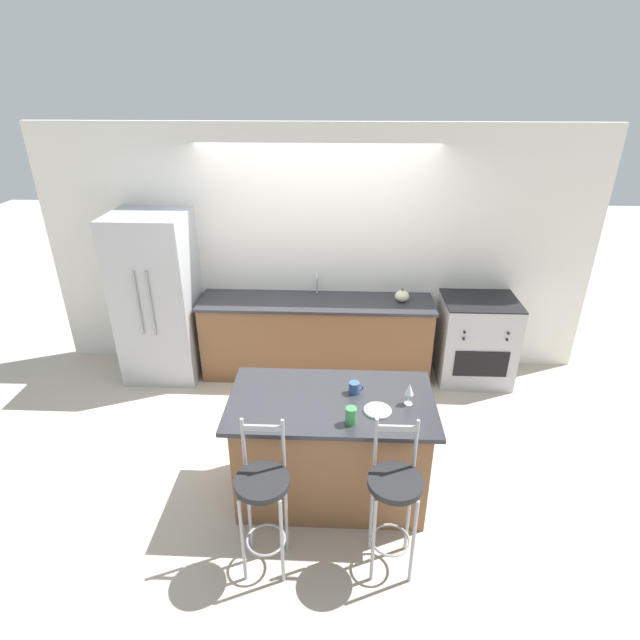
# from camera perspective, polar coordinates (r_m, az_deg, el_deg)

# --- Properties ---
(ground_plane) EXTENTS (18.00, 18.00, 0.00)m
(ground_plane) POSITION_cam_1_polar(r_m,az_deg,el_deg) (5.57, -0.61, -7.72)
(ground_plane) COLOR beige
(wall_back) EXTENTS (6.00, 0.07, 2.70)m
(wall_back) POSITION_cam_1_polar(r_m,az_deg,el_deg) (5.56, -0.31, 7.78)
(wall_back) COLOR silver
(wall_back) RESTS_ON ground_plane
(back_counter) EXTENTS (2.56, 0.64, 0.90)m
(back_counter) POSITION_cam_1_polar(r_m,az_deg,el_deg) (5.64, -0.44, -1.88)
(back_counter) COLOR brown
(back_counter) RESTS_ON ground_plane
(sink_faucet) EXTENTS (0.02, 0.13, 0.22)m
(sink_faucet) POSITION_cam_1_polar(r_m,az_deg,el_deg) (5.56, -0.36, 4.38)
(sink_faucet) COLOR #ADAFB5
(sink_faucet) RESTS_ON back_counter
(kitchen_island) EXTENTS (1.55, 0.86, 0.92)m
(kitchen_island) POSITION_cam_1_polar(r_m,az_deg,el_deg) (4.05, 1.26, -14.38)
(kitchen_island) COLOR brown
(kitchen_island) RESTS_ON ground_plane
(refrigerator) EXTENTS (0.80, 0.74, 1.85)m
(refrigerator) POSITION_cam_1_polar(r_m,az_deg,el_deg) (5.71, -18.00, 2.42)
(refrigerator) COLOR #ADAFB5
(refrigerator) RESTS_ON ground_plane
(oven_range) EXTENTS (0.79, 0.67, 0.96)m
(oven_range) POSITION_cam_1_polar(r_m,az_deg,el_deg) (5.78, 17.33, -2.14)
(oven_range) COLOR #ADAFB5
(oven_range) RESTS_ON ground_plane
(bar_stool_near) EXTENTS (0.36, 0.36, 1.15)m
(bar_stool_near) POSITION_cam_1_polar(r_m,az_deg,el_deg) (3.47, -6.50, -19.34)
(bar_stool_near) COLOR #99999E
(bar_stool_near) RESTS_ON ground_plane
(bar_stool_far) EXTENTS (0.36, 0.36, 1.15)m
(bar_stool_far) POSITION_cam_1_polar(r_m,az_deg,el_deg) (3.49, 8.45, -19.30)
(bar_stool_far) COLOR #99999E
(bar_stool_far) RESTS_ON ground_plane
(dinner_plate) EXTENTS (0.20, 0.20, 0.02)m
(dinner_plate) POSITION_cam_1_polar(r_m,az_deg,el_deg) (3.67, 6.59, -10.21)
(dinner_plate) COLOR beige
(dinner_plate) RESTS_ON kitchen_island
(wine_glass) EXTENTS (0.06, 0.06, 0.18)m
(wine_glass) POSITION_cam_1_polar(r_m,az_deg,el_deg) (3.72, 10.19, -7.85)
(wine_glass) COLOR white
(wine_glass) RESTS_ON kitchen_island
(coffee_mug) EXTENTS (0.11, 0.08, 0.09)m
(coffee_mug) POSITION_cam_1_polar(r_m,az_deg,el_deg) (3.83, 3.95, -7.72)
(coffee_mug) COLOR #335689
(coffee_mug) RESTS_ON kitchen_island
(tumbler_cup) EXTENTS (0.08, 0.08, 0.13)m
(tumbler_cup) POSITION_cam_1_polar(r_m,az_deg,el_deg) (3.51, 3.56, -10.87)
(tumbler_cup) COLOR #3D934C
(tumbler_cup) RESTS_ON kitchen_island
(pumpkin_decoration) EXTENTS (0.15, 0.15, 0.14)m
(pumpkin_decoration) POSITION_cam_1_polar(r_m,az_deg,el_deg) (5.46, 9.36, 2.73)
(pumpkin_decoration) COLOR beige
(pumpkin_decoration) RESTS_ON back_counter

